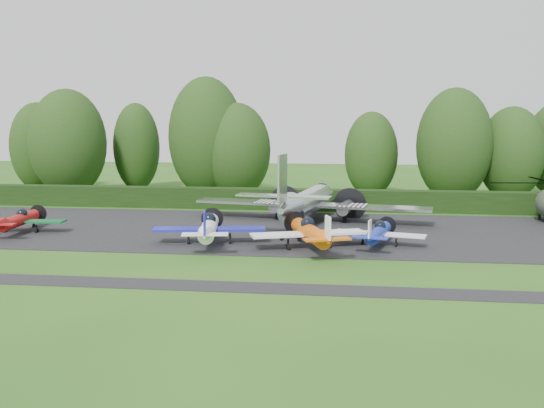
# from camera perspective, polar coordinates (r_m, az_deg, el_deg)

# --- Properties ---
(ground) EXTENTS (160.00, 160.00, 0.00)m
(ground) POSITION_cam_1_polar(r_m,az_deg,el_deg) (37.62, -3.96, -5.26)
(ground) COLOR #255517
(ground) RESTS_ON ground
(apron) EXTENTS (70.00, 18.00, 0.01)m
(apron) POSITION_cam_1_polar(r_m,az_deg,el_deg) (47.26, -1.64, -2.48)
(apron) COLOR black
(apron) RESTS_ON ground
(taxiway_verge) EXTENTS (70.00, 2.00, 0.00)m
(taxiway_verge) POSITION_cam_1_polar(r_m,az_deg,el_deg) (31.94, -6.05, -7.71)
(taxiway_verge) COLOR black
(taxiway_verge) RESTS_ON ground
(hedgerow) EXTENTS (90.00, 1.60, 2.00)m
(hedgerow) POSITION_cam_1_polar(r_m,az_deg,el_deg) (58.00, 0.02, -0.50)
(hedgerow) COLOR black
(hedgerow) RESTS_ON ground
(transport_plane) EXTENTS (19.98, 15.32, 6.40)m
(transport_plane) POSITION_cam_1_polar(r_m,az_deg,el_deg) (49.82, 3.36, 0.13)
(transport_plane) COLOR silver
(transport_plane) RESTS_ON ground
(light_plane_red) EXTENTS (6.59, 6.93, 2.53)m
(light_plane_red) POSITION_cam_1_polar(r_m,az_deg,el_deg) (49.52, -22.72, -1.39)
(light_plane_red) COLOR #AB0F10
(light_plane_red) RESTS_ON ground
(light_plane_white) EXTENTS (7.74, 8.14, 2.98)m
(light_plane_white) POSITION_cam_1_polar(r_m,az_deg,el_deg) (41.70, -5.95, -2.22)
(light_plane_white) COLOR white
(light_plane_white) RESTS_ON ground
(light_plane_orange) EXTENTS (7.67, 8.07, 2.95)m
(light_plane_orange) POSITION_cam_1_polar(r_m,az_deg,el_deg) (39.94, 3.62, -2.67)
(light_plane_orange) COLOR #D75B0C
(light_plane_orange) RESTS_ON ground
(light_plane_blue) EXTENTS (6.18, 6.50, 2.37)m
(light_plane_blue) POSITION_cam_1_polar(r_m,az_deg,el_deg) (41.64, 10.01, -2.67)
(light_plane_blue) COLOR #1D32AF
(light_plane_blue) RESTS_ON ground
(tree_0) EXTENTS (8.32, 8.32, 13.18)m
(tree_0) POSITION_cam_1_polar(r_m,az_deg,el_deg) (67.42, -6.18, 6.27)
(tree_0) COLOR black
(tree_0) RESTS_ON ground
(tree_1) EXTENTS (6.81, 6.81, 9.90)m
(tree_1) POSITION_cam_1_polar(r_m,az_deg,el_deg) (68.68, 21.59, 4.42)
(tree_1) COLOR black
(tree_1) RESTS_ON ground
(tree_2) EXTENTS (8.43, 8.43, 11.88)m
(tree_2) POSITION_cam_1_polar(r_m,az_deg,el_deg) (71.17, -18.65, 5.47)
(tree_2) COLOR black
(tree_2) RESTS_ON ground
(tree_5) EXTENTS (5.52, 5.52, 10.48)m
(tree_5) POSITION_cam_1_polar(r_m,az_deg,el_deg) (74.72, -12.64, 5.26)
(tree_5) COLOR black
(tree_5) RESTS_ON ground
(tree_6) EXTENTS (5.80, 5.80, 9.40)m
(tree_6) POSITION_cam_1_polar(r_m,az_deg,el_deg) (67.43, 9.32, 4.60)
(tree_6) COLOR black
(tree_6) RESTS_ON ground
(tree_7) EXTENTS (7.41, 7.41, 10.34)m
(tree_7) POSITION_cam_1_polar(r_m,az_deg,el_deg) (66.21, -3.34, 5.04)
(tree_7) COLOR black
(tree_7) RESTS_ON ground
(tree_8) EXTENTS (6.55, 6.55, 10.54)m
(tree_8) POSITION_cam_1_polar(r_m,az_deg,el_deg) (77.42, -21.11, 5.03)
(tree_8) COLOR black
(tree_8) RESTS_ON ground
(tree_9) EXTENTS (7.74, 7.74, 11.80)m
(tree_9) POSITION_cam_1_polar(r_m,az_deg,el_deg) (65.77, 16.76, 5.33)
(tree_9) COLOR black
(tree_9) RESTS_ON ground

